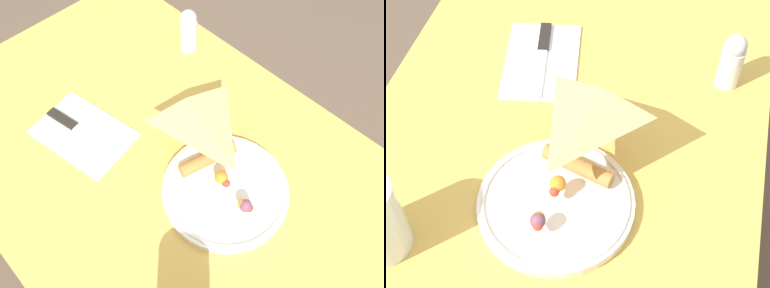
% 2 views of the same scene
% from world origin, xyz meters
% --- Properties ---
extents(dining_table, '(1.03, 0.65, 0.71)m').
position_xyz_m(dining_table, '(0.00, 0.00, 0.59)').
color(dining_table, gold).
rests_on(dining_table, ground_plane).
extents(plate_pizza, '(0.23, 0.23, 0.06)m').
position_xyz_m(plate_pizza, '(0.14, 0.03, 0.72)').
color(plate_pizza, silver).
rests_on(plate_pizza, dining_table).
extents(napkin_folded, '(0.21, 0.16, 0.00)m').
position_xyz_m(napkin_folded, '(-0.16, -0.08, 0.71)').
color(napkin_folded, white).
rests_on(napkin_folded, dining_table).
extents(butter_knife, '(0.19, 0.05, 0.01)m').
position_xyz_m(butter_knife, '(-0.16, -0.08, 0.71)').
color(butter_knife, black).
rests_on(butter_knife, napkin_folded).
extents(salt_shaker, '(0.04, 0.04, 0.11)m').
position_xyz_m(salt_shaker, '(-0.18, 0.25, 0.76)').
color(salt_shaker, silver).
rests_on(salt_shaker, dining_table).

